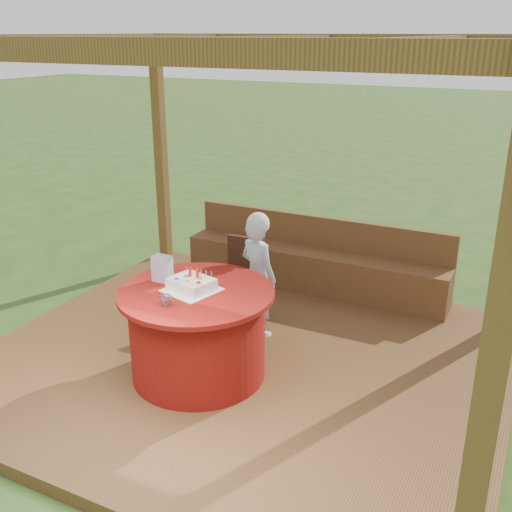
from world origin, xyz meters
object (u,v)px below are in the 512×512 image
at_px(table, 198,333).
at_px(birthday_cake, 191,284).
at_px(bench, 314,266).
at_px(gift_bag, 162,269).
at_px(chair, 242,277).
at_px(elderly_woman, 258,274).
at_px(drinking_glass, 165,301).

bearing_deg(table, birthday_cake, -170.02).
distance_m(bench, gift_bag, 2.26).
height_order(chair, elderly_woman, elderly_woman).
relative_size(table, gift_bag, 5.71).
bearing_deg(elderly_woman, birthday_cake, -99.61).
bearing_deg(gift_bag, birthday_cake, -9.34).
bearing_deg(gift_bag, bench, 75.87).
relative_size(chair, elderly_woman, 0.69).
bearing_deg(chair, table, -81.30).
distance_m(table, drinking_glass, 0.55).
relative_size(bench, chair, 3.57).
relative_size(bench, drinking_glass, 32.96).
height_order(birthday_cake, gift_bag, gift_bag).
bearing_deg(gift_bag, table, -7.24).
height_order(birthday_cake, drinking_glass, birthday_cake).
xyz_separation_m(elderly_woman, birthday_cake, (-0.15, -0.90, 0.21)).
relative_size(elderly_woman, drinking_glass, 13.32).
xyz_separation_m(chair, elderly_woman, (0.29, -0.21, 0.16)).
xyz_separation_m(chair, gift_bag, (-0.19, -1.06, 0.43)).
bearing_deg(drinking_glass, table, 80.61).
xyz_separation_m(bench, gift_bag, (-0.56, -2.10, 0.62)).
bearing_deg(drinking_glass, bench, 84.07).
height_order(table, birthday_cake, birthday_cake).
xyz_separation_m(bench, chair, (-0.37, -1.04, 0.19)).
distance_m(elderly_woman, drinking_glass, 1.27).
bearing_deg(bench, drinking_glass, -95.93).
height_order(gift_bag, drinking_glass, gift_bag).
relative_size(birthday_cake, drinking_glass, 5.13).
bearing_deg(chair, gift_bag, -100.12).
distance_m(elderly_woman, gift_bag, 1.01).
height_order(table, elderly_woman, elderly_woman).
bearing_deg(table, chair, 98.70).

